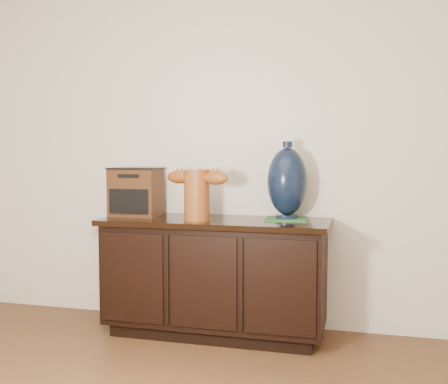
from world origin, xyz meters
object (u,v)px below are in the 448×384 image
(terracotta_vessel, at_px, (197,192))
(tv_radio, at_px, (136,192))
(sideboard, at_px, (215,275))
(spray_can, at_px, (195,205))
(lamp_base, at_px, (287,182))

(terracotta_vessel, xyz_separation_m, tv_radio, (-0.48, 0.14, -0.02))
(sideboard, bearing_deg, terracotta_vessel, -132.61)
(sideboard, xyz_separation_m, terracotta_vessel, (-0.09, -0.10, 0.55))
(tv_radio, bearing_deg, spray_can, 2.07)
(terracotta_vessel, xyz_separation_m, lamp_base, (0.54, 0.20, 0.06))
(tv_radio, xyz_separation_m, spray_can, (0.41, 0.03, -0.08))
(terracotta_vessel, relative_size, tv_radio, 1.36)
(sideboard, xyz_separation_m, lamp_base, (0.45, 0.10, 0.61))
(tv_radio, distance_m, lamp_base, 1.02)
(sideboard, height_order, terracotta_vessel, terracotta_vessel)
(tv_radio, bearing_deg, sideboard, -5.84)
(sideboard, xyz_separation_m, spray_can, (-0.16, 0.07, 0.45))
(lamp_base, relative_size, spray_can, 2.97)
(sideboard, distance_m, lamp_base, 0.76)
(sideboard, bearing_deg, spray_can, 156.33)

